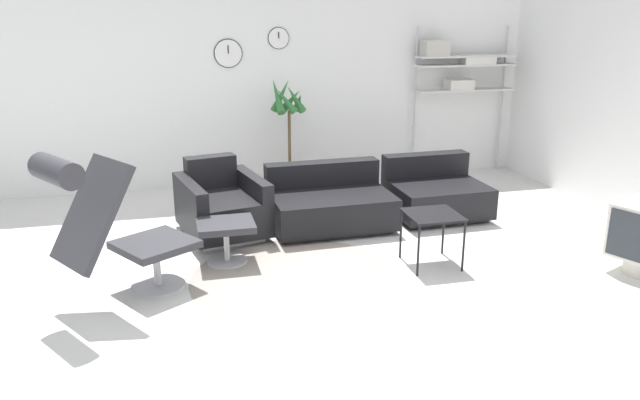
{
  "coord_description": "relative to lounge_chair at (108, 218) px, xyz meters",
  "views": [
    {
      "loc": [
        -1.09,
        -5.02,
        2.21
      ],
      "look_at": [
        0.16,
        0.14,
        0.55
      ],
      "focal_mm": 35.0,
      "sensor_mm": 36.0,
      "label": 1
    }
  ],
  "objects": [
    {
      "name": "wall_back",
      "position": [
        1.6,
        3.17,
        0.71
      ],
      "size": [
        12.0,
        0.09,
        2.8
      ],
      "color": "white",
      "rests_on": "ground_plane"
    },
    {
      "name": "shelf_unit",
      "position": [
        4.22,
        2.95,
        0.75
      ],
      "size": [
        1.33,
        0.28,
        1.96
      ],
      "color": "#BCBCC1",
      "rests_on": "ground_plane"
    },
    {
      "name": "ground_plane",
      "position": [
        1.6,
        0.36,
        -0.69
      ],
      "size": [
        12.0,
        12.0,
        0.0
      ],
      "primitive_type": "plane",
      "color": "silver"
    },
    {
      "name": "lounge_chair",
      "position": [
        0.0,
        0.0,
        0.0
      ],
      "size": [
        1.19,
        1.02,
        1.22
      ],
      "rotation": [
        0.0,
        0.0,
        -1.0
      ],
      "color": "#BCBCC1",
      "rests_on": "ground_plane"
    },
    {
      "name": "potted_plant",
      "position": [
        1.9,
        2.72,
        0.02
      ],
      "size": [
        0.45,
        0.46,
        1.4
      ],
      "color": "brown",
      "rests_on": "ground_plane"
    },
    {
      "name": "ottoman",
      "position": [
        0.92,
        0.59,
        -0.41
      ],
      "size": [
        0.5,
        0.43,
        0.38
      ],
      "color": "#BCBCC1",
      "rests_on": "ground_plane"
    },
    {
      "name": "couch_low",
      "position": [
        2.05,
        1.31,
        -0.46
      ],
      "size": [
        1.26,
        0.9,
        0.63
      ],
      "rotation": [
        0.0,
        0.0,
        3.17
      ],
      "color": "black",
      "rests_on": "ground_plane"
    },
    {
      "name": "round_rug",
      "position": [
        1.46,
        0.11,
        -0.69
      ],
      "size": [
        1.81,
        1.81,
        0.01
      ],
      "color": "gray",
      "rests_on": "ground_plane"
    },
    {
      "name": "couch_second",
      "position": [
        3.27,
        1.4,
        -0.46
      ],
      "size": [
        1.01,
        0.9,
        0.63
      ],
      "rotation": [
        0.0,
        0.0,
        3.17
      ],
      "color": "black",
      "rests_on": "ground_plane"
    },
    {
      "name": "armchair_red",
      "position": [
        0.95,
        1.35,
        -0.42
      ],
      "size": [
        0.93,
        1.06,
        0.73
      ],
      "rotation": [
        0.0,
        0.0,
        3.36
      ],
      "color": "silver",
      "rests_on": "ground_plane"
    },
    {
      "name": "side_table",
      "position": [
        2.68,
        0.11,
        -0.27
      ],
      "size": [
        0.46,
        0.46,
        0.48
      ],
      "color": "black",
      "rests_on": "ground_plane"
    }
  ]
}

